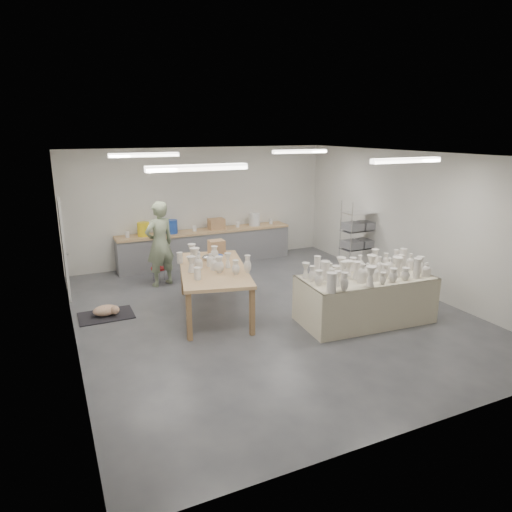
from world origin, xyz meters
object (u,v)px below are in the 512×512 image
work_table (212,266)px  potter (160,244)px  drying_table (365,296)px  red_stool (159,269)px

work_table → potter: (-0.55, 1.95, 0.05)m
work_table → potter: size_ratio=1.37×
drying_table → red_stool: (-2.93, 3.85, -0.18)m
drying_table → potter: bearing=133.4°
potter → red_stool: potter is taller
work_table → potter: bearing=119.2°
red_stool → potter: bearing=-90.0°
drying_table → potter: (-2.93, 3.58, 0.48)m
drying_table → work_table: 2.91m
potter → red_stool: (0.00, 0.27, -0.66)m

